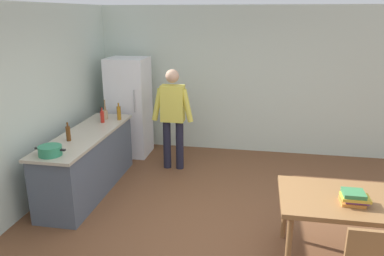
% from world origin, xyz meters
% --- Properties ---
extents(ground_plane, '(14.00, 14.00, 0.00)m').
position_xyz_m(ground_plane, '(0.00, 0.00, 0.00)').
color(ground_plane, brown).
extents(wall_back, '(6.40, 0.12, 2.70)m').
position_xyz_m(wall_back, '(0.00, 3.00, 1.35)').
color(wall_back, silver).
rests_on(wall_back, ground_plane).
extents(wall_left, '(0.12, 5.60, 2.70)m').
position_xyz_m(wall_left, '(-2.60, 0.20, 1.35)').
color(wall_left, silver).
rests_on(wall_left, ground_plane).
extents(kitchen_counter, '(0.64, 2.20, 0.90)m').
position_xyz_m(kitchen_counter, '(-2.00, 0.80, 0.45)').
color(kitchen_counter, '#4C5666').
rests_on(kitchen_counter, ground_plane).
extents(refrigerator, '(0.70, 0.67, 1.80)m').
position_xyz_m(refrigerator, '(-1.90, 2.40, 0.90)').
color(refrigerator, white).
rests_on(refrigerator, ground_plane).
extents(person, '(0.70, 0.22, 1.70)m').
position_xyz_m(person, '(-0.95, 1.85, 0.98)').
color(person, '#1E1E2D').
rests_on(person, ground_plane).
extents(dining_table, '(1.40, 0.90, 0.75)m').
position_xyz_m(dining_table, '(1.40, -0.30, 0.67)').
color(dining_table, olive).
rests_on(dining_table, ground_plane).
extents(cooking_pot, '(0.40, 0.28, 0.12)m').
position_xyz_m(cooking_pot, '(-2.03, -0.09, 0.96)').
color(cooking_pot, '#2D845B').
rests_on(cooking_pot, kitchen_counter).
extents(utensil_jar, '(0.11, 0.11, 0.32)m').
position_xyz_m(utensil_jar, '(-2.03, 1.57, 0.98)').
color(utensil_jar, tan).
rests_on(utensil_jar, kitchen_counter).
extents(bottle_sauce_red, '(0.06, 0.06, 0.24)m').
position_xyz_m(bottle_sauce_red, '(-1.98, 1.37, 1.00)').
color(bottle_sauce_red, '#B22319').
rests_on(bottle_sauce_red, kitchen_counter).
extents(bottle_beer_brown, '(0.06, 0.06, 0.26)m').
position_xyz_m(bottle_beer_brown, '(-2.08, 0.45, 1.01)').
color(bottle_beer_brown, '#5B3314').
rests_on(bottle_beer_brown, kitchen_counter).
extents(bottle_oil_amber, '(0.06, 0.06, 0.28)m').
position_xyz_m(bottle_oil_amber, '(-1.78, 1.57, 1.02)').
color(bottle_oil_amber, '#996619').
rests_on(bottle_oil_amber, kitchen_counter).
extents(book_stack, '(0.27, 0.21, 0.13)m').
position_xyz_m(book_stack, '(1.41, -0.42, 0.82)').
color(book_stack, orange).
rests_on(book_stack, dining_table).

